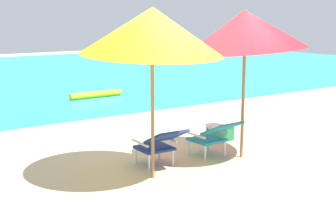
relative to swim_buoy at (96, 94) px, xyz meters
name	(u,v)px	position (x,y,z in m)	size (l,w,h in m)	color
ground_plane	(84,120)	(-1.58, -2.59, -0.10)	(40.00, 40.00, 0.00)	#CCB78E
swim_buoy	(96,94)	(0.00, 0.00, 0.00)	(0.18, 0.18, 1.60)	yellow
lounge_chair_left	(160,143)	(-2.09, -6.46, 0.31)	(0.57, 0.90, 0.68)	navy
lounge_chair_right	(214,135)	(-1.06, -6.54, 0.31)	(0.57, 0.89, 0.68)	teal
beach_umbrella_left	(152,31)	(-2.45, -6.81, 2.04)	(2.22, 2.25, 2.52)	olive
beach_umbrella_right	(245,30)	(-0.65, -6.78, 2.02)	(2.78, 2.77, 2.52)	olive
cooler_box	(220,132)	(-0.20, -5.72, 0.06)	(0.50, 0.36, 0.32)	#1E844C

